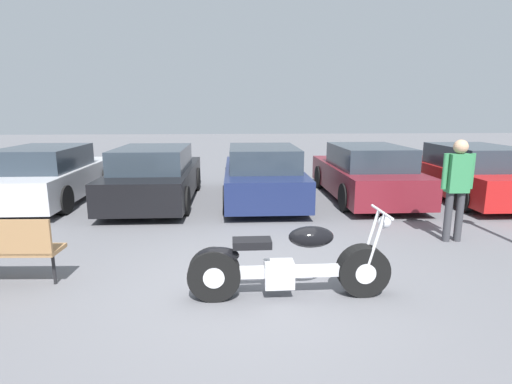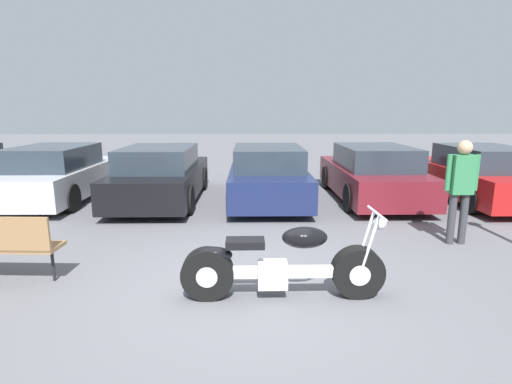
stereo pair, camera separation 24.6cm
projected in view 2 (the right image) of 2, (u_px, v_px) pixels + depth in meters
name	position (u px, v px, depth m)	size (l,w,h in m)	color
ground_plane	(248.00, 288.00, 4.90)	(60.00, 60.00, 0.00)	slate
motorcycle	(280.00, 266.00, 4.59)	(2.34, 0.62, 1.03)	black
parked_car_silver	(58.00, 174.00, 9.55)	(1.81, 4.17, 1.30)	#BCBCC1
parked_car_black	(161.00, 175.00, 9.37)	(1.81, 4.17, 1.30)	black
parked_car_navy	(268.00, 175.00, 9.44)	(1.81, 4.17, 1.30)	#19234C
parked_car_maroon	(372.00, 174.00, 9.56)	(1.81, 4.17, 1.30)	maroon
parked_car_red	(479.00, 175.00, 9.45)	(1.81, 4.17, 1.30)	red
person_standing	(461.00, 183.00, 6.31)	(0.52, 0.23, 1.68)	#38383D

